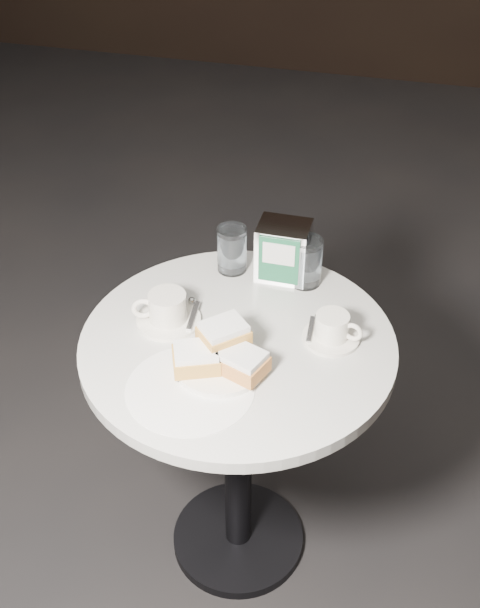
% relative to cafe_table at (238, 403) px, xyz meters
% --- Properties ---
extents(ground, '(7.00, 7.00, 0.00)m').
position_rel_cafe_table_xyz_m(ground, '(0.00, 0.00, -0.55)').
color(ground, black).
rests_on(ground, ground).
extents(cafe_table, '(0.70, 0.70, 0.74)m').
position_rel_cafe_table_xyz_m(cafe_table, '(0.00, 0.00, 0.00)').
color(cafe_table, black).
rests_on(cafe_table, ground).
extents(sugar_spill, '(0.28, 0.28, 0.00)m').
position_rel_cafe_table_xyz_m(sugar_spill, '(-0.06, -0.17, 0.20)').
color(sugar_spill, white).
rests_on(sugar_spill, cafe_table).
extents(beignet_plate, '(0.21, 0.21, 0.09)m').
position_rel_cafe_table_xyz_m(beignet_plate, '(-0.01, -0.10, 0.23)').
color(beignet_plate, white).
rests_on(beignet_plate, cafe_table).
extents(coffee_cup_left, '(0.19, 0.19, 0.08)m').
position_rel_cafe_table_xyz_m(coffee_cup_left, '(-0.17, 0.02, 0.23)').
color(coffee_cup_left, white).
rests_on(coffee_cup_left, cafe_table).
extents(coffee_cup_right, '(0.15, 0.15, 0.07)m').
position_rel_cafe_table_xyz_m(coffee_cup_right, '(0.20, 0.05, 0.23)').
color(coffee_cup_right, silver).
rests_on(coffee_cup_right, cafe_table).
extents(water_glass_left, '(0.09, 0.09, 0.12)m').
position_rel_cafe_table_xyz_m(water_glass_left, '(-0.08, 0.26, 0.26)').
color(water_glass_left, white).
rests_on(water_glass_left, cafe_table).
extents(water_glass_right, '(0.09, 0.09, 0.12)m').
position_rel_cafe_table_xyz_m(water_glass_right, '(0.10, 0.25, 0.26)').
color(water_glass_right, silver).
rests_on(water_glass_right, cafe_table).
extents(napkin_dispenser, '(0.12, 0.11, 0.14)m').
position_rel_cafe_table_xyz_m(napkin_dispenser, '(0.04, 0.26, 0.27)').
color(napkin_dispenser, white).
rests_on(napkin_dispenser, cafe_table).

